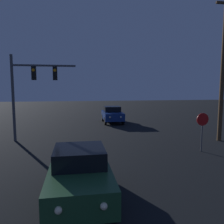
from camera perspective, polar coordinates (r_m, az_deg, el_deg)
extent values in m
cube|color=#1E4728|center=(7.28, -8.39, -16.57)|extent=(1.88, 3.81, 0.75)
cube|color=black|center=(7.23, -8.50, -11.27)|extent=(1.60, 1.64, 0.54)
cylinder|color=black|center=(6.46, 0.28, -23.38)|extent=(0.21, 0.75, 0.75)
cylinder|color=black|center=(6.43, -16.54, -23.77)|extent=(0.21, 0.75, 0.75)
cylinder|color=black|center=(8.56, -2.50, -15.59)|extent=(0.21, 0.75, 0.75)
cylinder|color=black|center=(8.55, -14.54, -15.84)|extent=(0.21, 0.75, 0.75)
sphere|color=#F9EFC6|center=(5.55, -2.16, -23.40)|extent=(0.18, 0.18, 0.18)
sphere|color=#F9EFC6|center=(5.53, -13.83, -23.68)|extent=(0.18, 0.18, 0.18)
cube|color=navy|center=(22.29, 0.09, -0.90)|extent=(1.95, 3.84, 0.75)
cube|color=black|center=(22.40, 0.02, 0.80)|extent=(1.63, 1.67, 0.54)
cylinder|color=black|center=(21.34, 2.86, -2.25)|extent=(0.22, 0.75, 0.75)
cylinder|color=black|center=(21.07, -1.76, -2.35)|extent=(0.22, 0.75, 0.75)
cylinder|color=black|center=(23.63, 1.74, -1.40)|extent=(0.22, 0.75, 0.75)
cylinder|color=black|center=(23.39, -2.43, -1.48)|extent=(0.22, 0.75, 0.75)
sphere|color=#F9EFC6|center=(20.48, 2.32, -1.34)|extent=(0.18, 0.18, 0.18)
sphere|color=#F9EFC6|center=(20.32, -0.55, -1.40)|extent=(0.18, 0.18, 0.18)
cylinder|color=#4C4C51|center=(15.87, -24.42, 3.24)|extent=(0.18, 0.18, 5.73)
cube|color=#4C4C51|center=(15.53, -17.28, 11.51)|extent=(4.12, 0.12, 0.12)
cube|color=black|center=(15.59, -19.75, 9.52)|extent=(0.28, 0.28, 0.90)
cylinder|color=orange|center=(15.46, -19.88, 10.30)|extent=(0.20, 0.02, 0.20)
cube|color=black|center=(15.41, -14.65, 9.73)|extent=(0.28, 0.28, 0.90)
cylinder|color=orange|center=(15.28, -14.72, 10.52)|extent=(0.20, 0.02, 0.20)
cylinder|color=#4C4C51|center=(13.23, 22.42, -4.94)|extent=(0.07, 0.07, 2.18)
cylinder|color=red|center=(13.09, 22.60, -1.79)|extent=(0.71, 0.03, 0.71)
cylinder|color=#4C3823|center=(16.29, 27.01, 10.54)|extent=(0.28, 0.28, 9.91)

